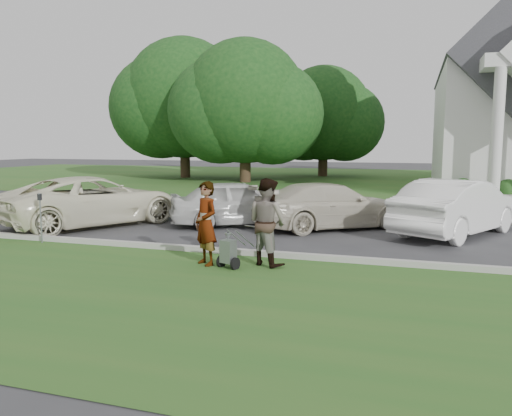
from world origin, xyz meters
The scene contains 16 objects.
ground centered at (0.00, 0.00, 0.00)m, with size 120.00×120.00×0.00m, color #333335.
grass_strip centered at (0.00, -3.00, 0.01)m, with size 80.00×7.00×0.01m, color #275A1F.
church_lawn centered at (0.00, 27.00, 0.01)m, with size 80.00×30.00×0.01m, color #275A1F.
curb centered at (0.00, 0.55, 0.07)m, with size 80.00×0.18×0.15m, color #9E9E93.
tree_left centered at (-8.01, 21.99, 5.11)m, with size 10.63×8.40×9.71m.
tree_far centered at (-14.01, 24.99, 5.69)m, with size 11.64×9.20×10.73m.
tree_back centered at (-4.01, 29.99, 4.73)m, with size 9.61×7.60×8.89m.
striping_cart centered at (-0.62, -0.76, 0.37)m, with size 0.66×0.99×0.85m.
person_left centered at (-1.20, -0.62, 0.93)m, with size 0.68×0.45×1.87m, color #999999.
person_right centered at (0.10, -0.22, 0.97)m, with size 0.94×0.74×1.94m, color #999999.
parking_meter_near centered at (0.04, 0.12, 0.91)m, with size 0.10×0.09×1.44m.
parking_meter_far centered at (-6.48, 0.30, 0.87)m, with size 0.10×0.09×1.37m.
car_a centered at (-6.91, 3.30, 0.82)m, with size 2.71×5.88×1.63m, color #F1EDCD.
car_b centered at (-2.35, 4.68, 0.76)m, with size 1.80×4.48×1.52m, color silver.
car_c centered at (0.65, 5.10, 0.73)m, with size 2.05×5.03×1.46m, color beige.
car_d centered at (4.43, 5.05, 0.83)m, with size 1.76×5.05×1.66m, color white.
Camera 1 is at (3.16, -10.70, 2.73)m, focal length 35.00 mm.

